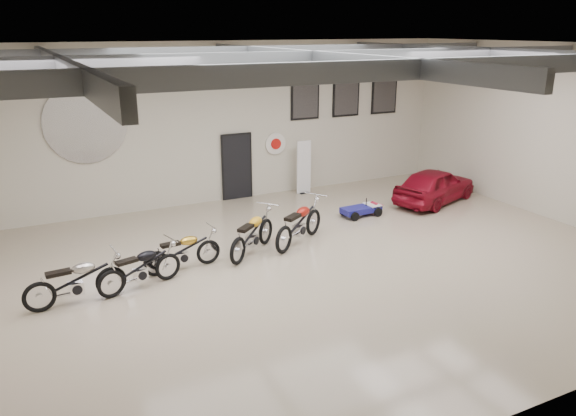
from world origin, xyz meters
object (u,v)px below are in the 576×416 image
motorcycle_gold (182,250)px  motorcycle_yellow (252,233)px  motorcycle_red (299,223)px  banner_stand (304,167)px  motorcycle_black (140,267)px  go_kart (365,207)px  motorcycle_silver (75,280)px  vintage_car (435,185)px

motorcycle_gold → motorcycle_yellow: motorcycle_yellow is taller
motorcycle_red → banner_stand: bearing=27.8°
motorcycle_black → motorcycle_gold: size_ratio=1.03×
motorcycle_black → motorcycle_red: motorcycle_red is taller
motorcycle_gold → motorcycle_yellow: size_ratio=0.88×
go_kart → motorcycle_red: bearing=-160.0°
motorcycle_silver → go_kart: 8.68m
banner_stand → motorcycle_black: bearing=-141.4°
motorcycle_black → motorcycle_red: 4.35m
motorcycle_yellow → go_kart: motorcycle_yellow is taller
motorcycle_silver → motorcycle_yellow: bearing=6.7°
banner_stand → motorcycle_silver: size_ratio=0.92×
motorcycle_silver → vintage_car: vintage_car is taller
motorcycle_silver → vintage_car: size_ratio=0.60×
vintage_car → motorcycle_red: bearing=83.1°
motorcycle_silver → go_kart: (8.41, 2.13, -0.25)m
motorcycle_yellow → vintage_car: size_ratio=0.63×
motorcycle_yellow → banner_stand: bearing=9.7°
motorcycle_yellow → motorcycle_red: 1.36m
motorcycle_gold → motorcycle_red: 3.20m
motorcycle_yellow → vintage_car: vintage_car is taller
motorcycle_black → vintage_car: bearing=-3.0°
motorcycle_gold → go_kart: size_ratio=1.23×
vintage_car → motorcycle_gold: bearing=80.3°
motorcycle_silver → motorcycle_black: motorcycle_silver is taller
motorcycle_black → motorcycle_gold: 1.22m
banner_stand → vintage_car: 4.31m
motorcycle_black → motorcycle_yellow: motorcycle_yellow is taller
banner_stand → motorcycle_silver: banner_stand is taller
motorcycle_black → vintage_car: (9.83, 2.11, 0.07)m
motorcycle_black → go_kart: size_ratio=1.27×
motorcycle_gold → motorcycle_yellow: 1.84m
motorcycle_silver → motorcycle_yellow: size_ratio=0.96×
banner_stand → motorcycle_red: bearing=-117.5°
motorcycle_silver → vintage_car: (11.15, 2.23, 0.05)m
motorcycle_red → vintage_car: bearing=-19.9°
motorcycle_silver → motorcycle_gold: size_ratio=1.08×
banner_stand → motorcycle_yellow: 5.54m
motorcycle_silver → go_kart: size_ratio=1.33×
motorcycle_red → go_kart: motorcycle_red is taller
motorcycle_gold → go_kart: bearing=7.6°
banner_stand → motorcycle_gold: 7.00m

